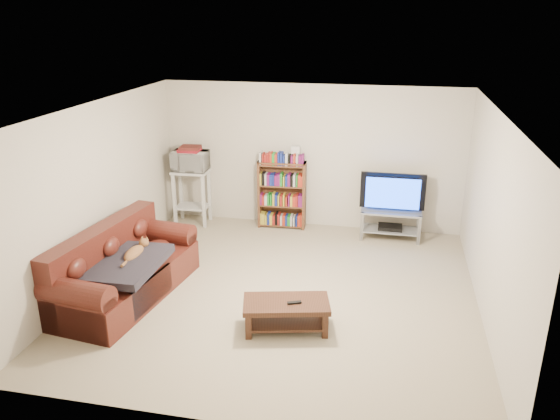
% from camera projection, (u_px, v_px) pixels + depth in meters
% --- Properties ---
extents(floor, '(5.00, 5.00, 0.00)m').
position_uv_depth(floor, '(281.00, 292.00, 7.20)').
color(floor, tan).
rests_on(floor, ground).
extents(ceiling, '(5.00, 5.00, 0.00)m').
position_uv_depth(ceiling, '(281.00, 110.00, 6.38)').
color(ceiling, white).
rests_on(ceiling, ground).
extents(wall_back, '(5.00, 0.00, 5.00)m').
position_uv_depth(wall_back, '(311.00, 157.00, 9.09)').
color(wall_back, silver).
rests_on(wall_back, ground).
extents(wall_front, '(5.00, 0.00, 5.00)m').
position_uv_depth(wall_front, '(221.00, 306.00, 4.49)').
color(wall_front, silver).
rests_on(wall_front, ground).
extents(wall_left, '(0.00, 5.00, 5.00)m').
position_uv_depth(wall_left, '(98.00, 193.00, 7.26)').
color(wall_left, silver).
rests_on(wall_left, ground).
extents(wall_right, '(0.00, 5.00, 5.00)m').
position_uv_depth(wall_right, '(493.00, 221.00, 6.31)').
color(wall_right, silver).
rests_on(wall_right, ground).
extents(sofa, '(1.20, 2.26, 0.92)m').
position_uv_depth(sofa, '(122.00, 273.00, 7.01)').
color(sofa, '#4A1A13').
rests_on(sofa, floor).
extents(blanket, '(0.89, 1.12, 0.19)m').
position_uv_depth(blanket, '(126.00, 264.00, 6.75)').
color(blanket, '#25212A').
rests_on(blanket, sofa).
extents(cat, '(0.31, 0.61, 0.18)m').
position_uv_depth(cat, '(134.00, 253.00, 6.90)').
color(cat, brown).
rests_on(cat, sofa).
extents(coffee_table, '(1.07, 0.70, 0.36)m').
position_uv_depth(coffee_table, '(286.00, 310.00, 6.28)').
color(coffee_table, '#381F13').
rests_on(coffee_table, floor).
extents(remote, '(0.17, 0.10, 0.02)m').
position_uv_depth(remote, '(294.00, 303.00, 6.20)').
color(remote, black).
rests_on(remote, coffee_table).
extents(tv_stand, '(0.96, 0.43, 0.48)m').
position_uv_depth(tv_stand, '(391.00, 219.00, 8.79)').
color(tv_stand, '#999EA3').
rests_on(tv_stand, floor).
extents(television, '(1.03, 0.14, 0.59)m').
position_uv_depth(television, '(393.00, 193.00, 8.64)').
color(television, black).
rests_on(television, tv_stand).
extents(dvd_player, '(0.38, 0.27, 0.06)m').
position_uv_depth(dvd_player, '(390.00, 227.00, 8.84)').
color(dvd_player, black).
rests_on(dvd_player, tv_stand).
extents(bookshelf, '(0.81, 0.28, 1.15)m').
position_uv_depth(bookshelf, '(282.00, 194.00, 9.18)').
color(bookshelf, brown).
rests_on(bookshelf, floor).
extents(shelf_clutter, '(0.59, 0.20, 0.28)m').
position_uv_depth(shelf_clutter, '(288.00, 155.00, 8.95)').
color(shelf_clutter, silver).
rests_on(shelf_clutter, bookshelf).
extents(microwave_stand, '(0.61, 0.46, 0.95)m').
position_uv_depth(microwave_stand, '(192.00, 189.00, 9.35)').
color(microwave_stand, silver).
rests_on(microwave_stand, floor).
extents(microwave, '(0.60, 0.43, 0.32)m').
position_uv_depth(microwave, '(190.00, 161.00, 9.18)').
color(microwave, silver).
rests_on(microwave, microwave_stand).
extents(game_boxes, '(0.36, 0.32, 0.05)m').
position_uv_depth(game_boxes, '(189.00, 150.00, 9.11)').
color(game_boxes, maroon).
rests_on(game_boxes, microwave).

